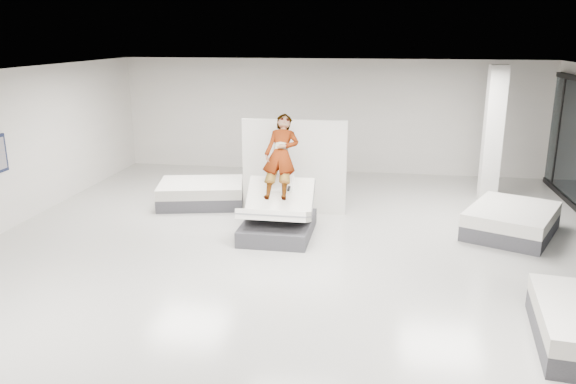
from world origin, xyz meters
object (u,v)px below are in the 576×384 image
object	(u,v)px
column	(493,135)
divider_panel	(294,167)
flat_bed_right_far	(511,221)
flat_bed_left_far	(201,193)
hero_bed	(278,218)
person	(281,172)
remote	(289,189)

from	to	relation	value
column	divider_panel	bearing A→B (deg)	-160.47
flat_bed_right_far	flat_bed_left_far	size ratio (longest dim) A/B	1.11
flat_bed_left_far	flat_bed_right_far	bearing A→B (deg)	-8.23
divider_panel	flat_bed_right_far	size ratio (longest dim) A/B	0.94
divider_panel	flat_bed_left_far	xyz separation A→B (m)	(-2.24, 0.26, -0.78)
flat_bed_right_far	flat_bed_left_far	world-z (taller)	flat_bed_right_far
column	hero_bed	bearing A→B (deg)	-145.41
person	flat_bed_left_far	distance (m)	2.78
hero_bed	remote	distance (m)	0.66
person	column	xyz separation A→B (m)	(4.50, 2.78, 0.39)
person	remote	size ratio (longest dim) A/B	12.96
flat_bed_right_far	column	distance (m)	2.64
hero_bed	person	xyz separation A→B (m)	(0.00, 0.32, 0.86)
remote	flat_bed_right_far	bearing A→B (deg)	11.38
hero_bed	flat_bed_right_far	bearing A→B (deg)	10.20
flat_bed_right_far	column	world-z (taller)	column
remote	person	bearing A→B (deg)	122.15
remote	flat_bed_left_far	xyz separation A→B (m)	(-2.37, 1.82, -0.71)
divider_panel	column	size ratio (longest dim) A/B	0.72
person	flat_bed_left_far	bearing A→B (deg)	146.02
hero_bed	person	bearing A→B (deg)	89.66
hero_bed	divider_panel	bearing A→B (deg)	86.83
flat_bed_right_far	column	size ratio (longest dim) A/B	0.76
remote	column	xyz separation A→B (m)	(4.28, 3.13, 0.62)
remote	divider_panel	distance (m)	1.57
flat_bed_left_far	column	bearing A→B (deg)	11.10
person	flat_bed_left_far	world-z (taller)	person
hero_bed	flat_bed_left_far	size ratio (longest dim) A/B	0.81
hero_bed	divider_panel	size ratio (longest dim) A/B	0.77
divider_panel	column	bearing A→B (deg)	17.83
flat_bed_left_far	divider_panel	bearing A→B (deg)	-6.62
remote	flat_bed_left_far	size ratio (longest dim) A/B	0.06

